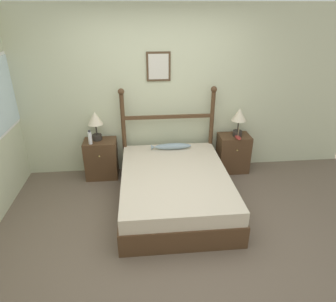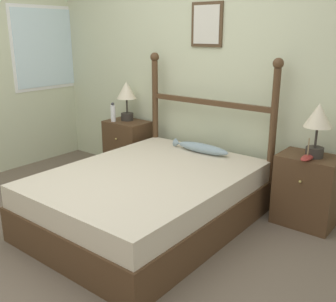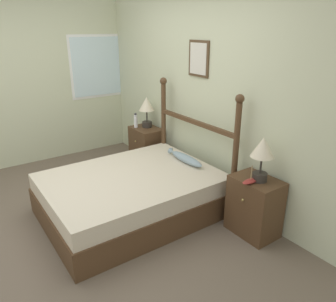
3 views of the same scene
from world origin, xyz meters
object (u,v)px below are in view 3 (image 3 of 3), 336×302
Objects in this scene: nightstand_left at (146,147)px; nightstand_right at (254,206)px; bed at (131,195)px; table_lamp_left at (147,107)px; fish_pillow at (186,158)px; table_lamp_right at (262,152)px; model_boat at (251,181)px; bottle at (136,121)px.

nightstand_right is (2.13, 0.00, 0.00)m from nightstand_left.
bed is 1.58m from table_lamp_left.
bed is at bearing -39.21° from table_lamp_left.
fish_pillow is (0.04, 0.75, 0.29)m from bed.
table_lamp_right is (2.20, -0.05, 0.00)m from table_lamp_left.
model_boat is (0.01, -0.11, 0.33)m from nightstand_right.
bed is at bearing -141.21° from nightstand_right.
nightstand_left is 0.62m from table_lamp_left.
bottle is 2.26m from model_boat.
table_lamp_right is (1.10, 0.85, 0.69)m from bed.
bottle is 0.36× the size of fish_pillow.
nightstand_left is 2.17m from model_boat.
nightstand_left is 0.44m from bottle.
nightstand_left reaches higher than fish_pillow.
bed is 1.49m from bottle.
table_lamp_left is 1.00× the size of table_lamp_right.
table_lamp_right is 2.04× the size of bottle.
table_lamp_left is at bearing 178.62° from table_lamp_right.
fish_pillow is (1.14, -0.15, -0.40)m from table_lamp_left.
table_lamp_right is at bearing 78.71° from model_boat.
nightstand_left is 2.80× the size of bottle.
bed is 3.07× the size of nightstand_left.
model_boat is (2.26, -0.01, -0.08)m from bottle.
table_lamp_right is 1.13m from fish_pillow.
bottle is at bearing -119.37° from table_lamp_left.
nightstand_right is at bearing 2.65° from bottle.
fish_pillow is at bearing -5.63° from nightstand_left.
table_lamp_left is (-0.04, 0.04, 0.62)m from nightstand_left.
nightstand_right is at bearing 0.00° from nightstand_left.
model_boat is at bearing 34.58° from bed.
fish_pillow is (-1.04, 0.00, -0.11)m from model_boat.
bottle is (-0.12, -0.10, 0.41)m from nightstand_left.
nightstand_left is 1.00× the size of nightstand_right.
model_boat is at bearing -0.23° from bottle.
table_lamp_right is 2.29m from bottle.
table_lamp_right is (0.03, -0.01, 0.62)m from nightstand_right.
bed is at bearing -142.41° from table_lamp_right.
bed is 0.80m from fish_pillow.
bottle is at bearing 147.57° from bed.
table_lamp_right reaches higher than nightstand_left.
table_lamp_right is 0.72× the size of fish_pillow.
nightstand_right is 0.35m from model_boat.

